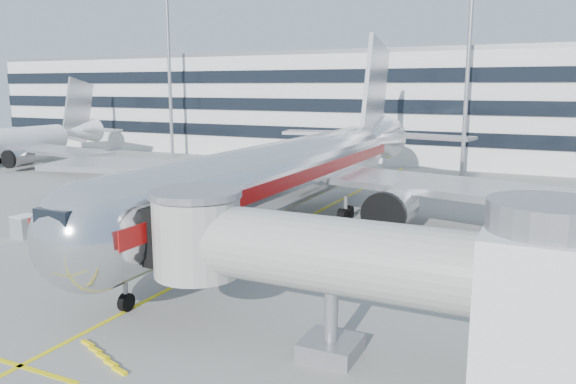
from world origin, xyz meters
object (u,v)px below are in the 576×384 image
at_px(main_jet, 298,170).
at_px(baggage_tug, 79,232).
at_px(cargo_container_front, 25,226).
at_px(ramp_worker, 38,238).
at_px(belt_loader, 146,227).
at_px(cargo_container_left, 74,221).
at_px(cargo_container_right, 50,232).

distance_m(main_jet, baggage_tug, 16.55).
bearing_deg(cargo_container_front, ramp_worker, -29.15).
distance_m(main_jet, belt_loader, 12.20).
xyz_separation_m(belt_loader, ramp_worker, (-3.81, -6.14, 0.20)).
bearing_deg(cargo_container_left, ramp_worker, -71.17).
height_order(belt_loader, cargo_container_left, belt_loader).
height_order(belt_loader, cargo_container_front, belt_loader).
relative_size(main_jet, belt_loader, 10.14).
bearing_deg(belt_loader, cargo_container_front, -151.94).
distance_m(cargo_container_right, ramp_worker, 1.77).
relative_size(main_jet, cargo_container_front, 32.06).
distance_m(baggage_tug, cargo_container_left, 3.67).
bearing_deg(main_jet, ramp_worker, -129.70).
distance_m(baggage_tug, ramp_worker, 2.60).
bearing_deg(cargo_container_right, ramp_worker, -64.77).
xyz_separation_m(main_jet, ramp_worker, (-12.00, -14.45, -3.37)).
bearing_deg(belt_loader, cargo_container_left, -163.48).
xyz_separation_m(baggage_tug, cargo_container_right, (-2.06, -0.65, -0.10)).
bearing_deg(cargo_container_left, cargo_container_front, -132.14).
height_order(baggage_tug, cargo_container_right, baggage_tug).
height_order(main_jet, ramp_worker, main_jet).
distance_m(main_jet, cargo_container_left, 17.11).
relative_size(cargo_container_left, ramp_worker, 1.14).
relative_size(belt_loader, cargo_container_right, 3.02).
bearing_deg(belt_loader, main_jet, 45.43).
xyz_separation_m(cargo_container_right, ramp_worker, (0.76, -1.60, 0.03)).
bearing_deg(cargo_container_front, cargo_container_left, 47.86).
height_order(cargo_container_front, ramp_worker, ramp_worker).
bearing_deg(cargo_container_left, baggage_tug, -38.85).
xyz_separation_m(belt_loader, baggage_tug, (-2.51, -3.89, 0.26)).
distance_m(cargo_container_front, ramp_worker, 4.31).
xyz_separation_m(cargo_container_left, cargo_container_front, (-2.21, -2.45, -0.12)).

